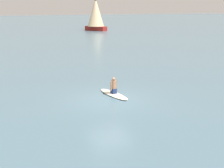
% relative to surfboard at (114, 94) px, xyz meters
% --- Properties ---
extents(ground_plane, '(400.00, 400.00, 0.00)m').
position_rel_surfboard_xyz_m(ground_plane, '(0.65, 0.80, -0.05)').
color(ground_plane, slate).
extents(surfboard, '(1.01, 2.91, 0.11)m').
position_rel_surfboard_xyz_m(surfboard, '(0.00, 0.00, 0.00)').
color(surfboard, silver).
rests_on(surfboard, ground).
extents(person_paddler, '(0.44, 0.35, 1.00)m').
position_rel_surfboard_xyz_m(person_paddler, '(-0.00, -0.00, 0.51)').
color(person_paddler, navy).
rests_on(person_paddler, surfboard).
extents(sailboat_center_horizon, '(5.10, 5.57, 8.27)m').
position_rel_surfboard_xyz_m(sailboat_center_horizon, '(-20.01, -48.57, 3.83)').
color(sailboat_center_horizon, maroon).
rests_on(sailboat_center_horizon, ground).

